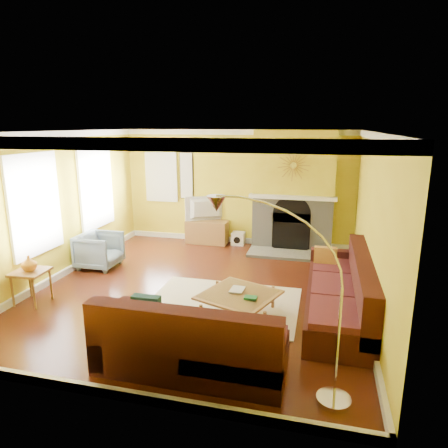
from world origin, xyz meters
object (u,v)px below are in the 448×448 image
(sectional_sofa, at_px, (256,290))
(media_console, at_px, (207,232))
(armchair, at_px, (99,250))
(side_table, at_px, (32,287))
(arc_lamp, at_px, (281,303))
(coffee_table, at_px, (239,306))

(sectional_sofa, bearing_deg, media_console, 116.61)
(sectional_sofa, distance_m, armchair, 3.70)
(media_console, distance_m, side_table, 4.32)
(sectional_sofa, bearing_deg, arc_lamp, -72.36)
(armchair, distance_m, arc_lamp, 5.04)
(sectional_sofa, distance_m, arc_lamp, 1.83)
(media_console, relative_size, armchair, 1.29)
(armchair, distance_m, side_table, 1.76)
(media_console, bearing_deg, coffee_table, -66.88)
(armchair, bearing_deg, media_console, -36.57)
(sectional_sofa, distance_m, media_console, 4.03)
(armchair, xyz_separation_m, side_table, (-0.17, -1.75, -0.08))
(coffee_table, relative_size, side_table, 1.82)
(sectional_sofa, height_order, side_table, sectional_sofa)
(sectional_sofa, height_order, media_console, sectional_sofa)
(sectional_sofa, distance_m, side_table, 3.61)
(armchair, relative_size, side_table, 1.41)
(sectional_sofa, bearing_deg, armchair, 157.51)
(arc_lamp, bearing_deg, armchair, 142.16)
(armchair, xyz_separation_m, arc_lamp, (3.94, -3.06, 0.71))
(sectional_sofa, relative_size, armchair, 4.79)
(sectional_sofa, xyz_separation_m, arc_lamp, (0.52, -1.65, 0.61))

